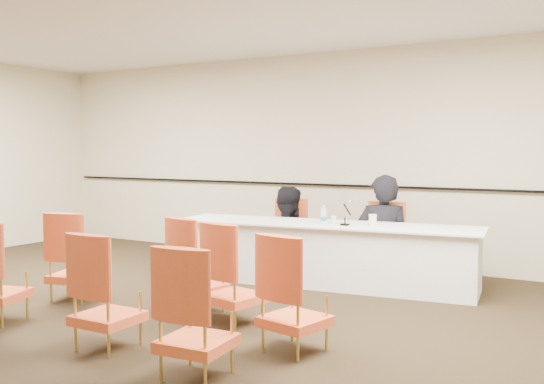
{
  "coord_description": "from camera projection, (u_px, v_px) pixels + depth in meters",
  "views": [
    {
      "loc": [
        3.83,
        -3.92,
        1.6
      ],
      "look_at": [
        -0.04,
        2.6,
        1.07
      ],
      "focal_mm": 40.0,
      "sensor_mm": 36.0,
      "label": 1
    }
  ],
  "objects": [
    {
      "name": "floor",
      "position": [
        128.0,
        329.0,
        5.43
      ],
      "size": [
        10.0,
        10.0,
        0.0
      ],
      "primitive_type": "plane",
      "color": "black",
      "rests_on": "ground"
    },
    {
      "name": "wall_back",
      "position": [
        324.0,
        157.0,
        8.75
      ],
      "size": [
        10.0,
        0.04,
        3.0
      ],
      "primitive_type": "cube",
      "color": "beige",
      "rests_on": "ground"
    },
    {
      "name": "wall_rail",
      "position": [
        322.0,
        185.0,
        8.74
      ],
      "size": [
        9.8,
        0.04,
        0.03
      ],
      "primitive_type": "cube",
      "color": "black",
      "rests_on": "wall_back"
    },
    {
      "name": "panel_table",
      "position": [
        324.0,
        254.0,
        7.22
      ],
      "size": [
        3.75,
        1.34,
        0.73
      ],
      "primitive_type": null,
      "rotation": [
        0.0,
        0.0,
        0.14
      ],
      "color": "silver",
      "rests_on": "ground"
    },
    {
      "name": "panelist_main",
      "position": [
        383.0,
        250.0,
        7.49
      ],
      "size": [
        0.8,
        0.68,
        1.86
      ],
      "primitive_type": "imported",
      "rotation": [
        0.0,
        0.0,
        3.56
      ],
      "color": "black",
      "rests_on": "ground"
    },
    {
      "name": "panelist_main_chair",
      "position": [
        383.0,
        241.0,
        7.48
      ],
      "size": [
        0.56,
        0.56,
        0.95
      ],
      "primitive_type": null,
      "rotation": [
        0.0,
        0.0,
        0.14
      ],
      "color": "#E55B29",
      "rests_on": "ground"
    },
    {
      "name": "panelist_second",
      "position": [
        286.0,
        248.0,
        8.0
      ],
      "size": [
        0.96,
        0.87,
        1.62
      ],
      "primitive_type": "imported",
      "rotation": [
        0.0,
        0.0,
        3.54
      ],
      "color": "black",
      "rests_on": "ground"
    },
    {
      "name": "panelist_second_chair",
      "position": [
        286.0,
        235.0,
        7.99
      ],
      "size": [
        0.56,
        0.56,
        0.95
      ],
      "primitive_type": null,
      "rotation": [
        0.0,
        0.0,
        0.14
      ],
      "color": "#E55B29",
      "rests_on": "ground"
    },
    {
      "name": "papers",
      "position": [
        351.0,
        224.0,
        7.05
      ],
      "size": [
        0.35,
        0.29,
        0.0
      ],
      "primitive_type": "cube",
      "rotation": [
        0.0,
        0.0,
        0.27
      ],
      "color": "silver",
      "rests_on": "panel_table"
    },
    {
      "name": "microphone",
      "position": [
        345.0,
        213.0,
        6.96
      ],
      "size": [
        0.11,
        0.21,
        0.29
      ],
      "primitive_type": null,
      "rotation": [
        0.0,
        0.0,
        0.04
      ],
      "color": "black",
      "rests_on": "panel_table"
    },
    {
      "name": "water_bottle",
      "position": [
        324.0,
        215.0,
        7.09
      ],
      "size": [
        0.08,
        0.08,
        0.22
      ],
      "primitive_type": null,
      "rotation": [
        0.0,
        0.0,
        0.21
      ],
      "color": "teal",
      "rests_on": "panel_table"
    },
    {
      "name": "drinking_glass",
      "position": [
        334.0,
        220.0,
        7.11
      ],
      "size": [
        0.09,
        0.09,
        0.1
      ],
      "primitive_type": "cylinder",
      "rotation": [
        0.0,
        0.0,
        0.54
      ],
      "color": "white",
      "rests_on": "panel_table"
    },
    {
      "name": "coffee_cup",
      "position": [
        373.0,
        221.0,
        6.85
      ],
      "size": [
        0.09,
        0.09,
        0.14
      ],
      "primitive_type": "cylinder",
      "rotation": [
        0.0,
        0.0,
        -0.03
      ],
      "color": "white",
      "rests_on": "panel_table"
    },
    {
      "name": "aud_chair_front_left",
      "position": [
        75.0,
        256.0,
        6.46
      ],
      "size": [
        0.62,
        0.62,
        0.95
      ],
      "primitive_type": null,
      "rotation": [
        0.0,
        0.0,
        0.28
      ],
      "color": "#E55B29",
      "rests_on": "ground"
    },
    {
      "name": "aud_chair_front_mid",
      "position": [
        197.0,
        265.0,
        5.94
      ],
      "size": [
        0.6,
        0.6,
        0.95
      ],
      "primitive_type": null,
      "rotation": [
        0.0,
        0.0,
        -0.22
      ],
      "color": "#E55B29",
      "rests_on": "ground"
    },
    {
      "name": "aud_chair_front_right",
      "position": [
        235.0,
        273.0,
        5.54
      ],
      "size": [
        0.58,
        0.58,
        0.95
      ],
      "primitive_type": null,
      "rotation": [
        0.0,
        0.0,
        -0.18
      ],
      "color": "#E55B29",
      "rests_on": "ground"
    },
    {
      "name": "aud_chair_back_mid",
      "position": [
        108.0,
        290.0,
        4.88
      ],
      "size": [
        0.51,
        0.51,
        0.95
      ],
      "primitive_type": null,
      "rotation": [
        0.0,
        0.0,
        0.02
      ],
      "color": "#E55B29",
      "rests_on": "ground"
    },
    {
      "name": "aud_chair_back_right",
      "position": [
        197.0,
        311.0,
        4.24
      ],
      "size": [
        0.54,
        0.54,
        0.95
      ],
      "primitive_type": null,
      "rotation": [
        0.0,
        0.0,
        0.08
      ],
      "color": "#E55B29",
      "rests_on": "ground"
    },
    {
      "name": "aud_chair_extra",
      "position": [
        295.0,
        293.0,
        4.79
      ],
      "size": [
        0.59,
        0.59,
        0.95
      ],
      "primitive_type": null,
      "rotation": [
        0.0,
        0.0,
        -0.2
      ],
      "color": "#E55B29",
      "rests_on": "ground"
    }
  ]
}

